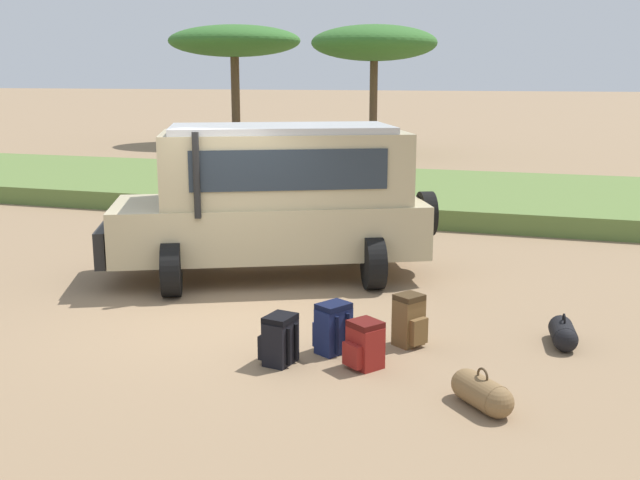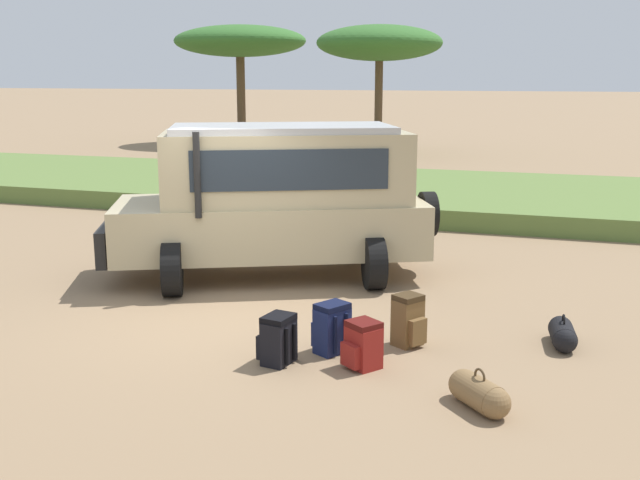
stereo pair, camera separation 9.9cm
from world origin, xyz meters
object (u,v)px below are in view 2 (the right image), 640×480
Objects in this scene: acacia_tree_far_left at (240,42)px; acacia_tree_left_mid at (380,44)px; duffel_bag_soft_canvas at (563,334)px; backpack_beside_front_wheel at (408,321)px; safari_vehicle at (277,197)px; backpack_near_rear_wheel at (278,340)px; backpack_cluster_center at (363,345)px; duffel_bag_low_black_case at (479,393)px; backpack_outermost at (331,328)px.

acacia_tree_left_mid is at bearing -20.91° from acacia_tree_far_left.
acacia_tree_far_left is (-15.03, 24.09, 4.61)m from duffel_bag_soft_canvas.
backpack_beside_front_wheel is at bearing -61.76° from acacia_tree_far_left.
backpack_near_rear_wheel is (1.40, -3.57, -1.02)m from safari_vehicle.
backpack_cluster_center is 0.96m from backpack_near_rear_wheel.
acacia_tree_far_left is (-10.56, 22.12, 3.47)m from safari_vehicle.
safari_vehicle reaches higher than backpack_cluster_center.
backpack_near_rear_wheel is 0.10× the size of acacia_tree_left_mid.
backpack_cluster_center is 23.71m from acacia_tree_left_mid.
acacia_tree_far_left reaches higher than duffel_bag_soft_canvas.
backpack_near_rear_wheel is 3.46m from duffel_bag_soft_canvas.
backpack_beside_front_wheel is 1.65m from backpack_near_rear_wheel.
acacia_tree_far_left is (-14.27, 26.19, 4.60)m from duffel_bag_low_black_case.
safari_vehicle is 9.99× the size of backpack_cluster_center.
duffel_bag_low_black_case is 0.11× the size of acacia_tree_far_left.
backpack_cluster_center is 0.89× the size of backpack_outermost.
backpack_outermost is at bearing 144.23° from backpack_cluster_center.
acacia_tree_left_mid is (-5.01, 22.34, 4.18)m from backpack_outermost.
duffel_bag_soft_canvas is at bearing 33.85° from backpack_cluster_center.
safari_vehicle is 0.98× the size of acacia_tree_left_mid.
acacia_tree_left_mid reaches higher than backpack_cluster_center.
acacia_tree_far_left is at bearing 116.84° from backpack_cluster_center.
backpack_outermost is 0.78× the size of duffel_bag_soft_canvas.
safari_vehicle is at bearing 136.57° from backpack_beside_front_wheel.
acacia_tree_far_left reaches higher than backpack_cluster_center.
backpack_near_rear_wheel is 28.69m from acacia_tree_far_left.
duffel_bag_low_black_case is at bearing -47.63° from safari_vehicle.
duffel_bag_soft_canvas is (0.76, 2.10, -0.01)m from duffel_bag_low_black_case.
acacia_tree_far_left reaches higher than safari_vehicle.
duffel_bag_low_black_case is 30.18m from acacia_tree_far_left.
backpack_cluster_center is 28.95m from acacia_tree_far_left.
acacia_tree_far_left is at bearing 115.52° from safari_vehicle.
acacia_tree_left_mid reaches higher than backpack_beside_front_wheel.
duffel_bag_low_black_case is at bearing -56.15° from backpack_beside_front_wheel.
backpack_beside_front_wheel is 0.10× the size of acacia_tree_far_left.
backpack_outermost is at bearing -58.43° from safari_vehicle.
safari_vehicle reaches higher than backpack_near_rear_wheel.
acacia_tree_left_mid is at bearing 101.23° from backpack_near_rear_wheel.
backpack_cluster_center is 0.09× the size of acacia_tree_far_left.
duffel_bag_low_black_case is 2.23m from duffel_bag_soft_canvas.
backpack_near_rear_wheel is at bearing -169.36° from backpack_cluster_center.
backpack_outermost is (-0.81, -0.51, -0.02)m from backpack_beside_front_wheel.
backpack_cluster_center is 0.58m from backpack_outermost.
backpack_cluster_center is at bearing -55.31° from safari_vehicle.
acacia_tree_far_left is at bearing 159.09° from acacia_tree_left_mid.
backpack_beside_front_wheel is 0.96× the size of duffel_bag_low_black_case.
backpack_beside_front_wheel is 0.12× the size of acacia_tree_left_mid.
backpack_cluster_center is 0.10× the size of acacia_tree_left_mid.
duffel_bag_soft_canvas is at bearing 27.55° from backpack_near_rear_wheel.
backpack_cluster_center is at bearing 153.62° from duffel_bag_low_black_case.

